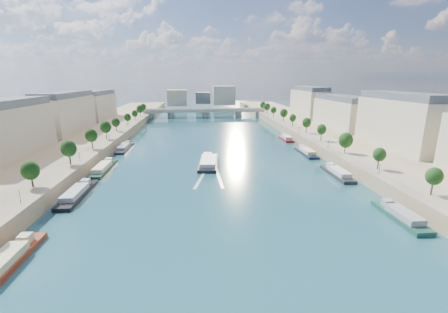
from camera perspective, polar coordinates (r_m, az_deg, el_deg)
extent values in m
plane|color=#0E323E|center=(149.43, -2.13, 0.73)|extent=(700.00, 700.00, 0.00)
cube|color=#9E8460|center=(162.15, -28.47, 0.96)|extent=(44.00, 520.00, 5.00)
cube|color=#9E8460|center=(168.48, 23.14, 2.02)|extent=(44.00, 520.00, 5.00)
cube|color=gray|center=(156.24, -23.53, 2.02)|extent=(14.00, 520.00, 0.10)
cube|color=gray|center=(161.45, 18.52, 2.87)|extent=(14.00, 520.00, 0.10)
cylinder|color=#382B1E|center=(103.28, -32.41, -4.06)|extent=(0.50, 0.50, 3.82)
ellipsoid|color=black|center=(102.33, -32.68, -2.15)|extent=(4.80, 4.80, 5.52)
cylinder|color=#382B1E|center=(124.14, -27.51, -0.57)|extent=(0.50, 0.50, 3.82)
ellipsoid|color=black|center=(123.35, -27.71, 1.04)|extent=(4.80, 4.80, 5.52)
cylinder|color=#382B1E|center=(145.97, -24.05, 1.90)|extent=(0.50, 0.50, 3.82)
ellipsoid|color=black|center=(145.29, -24.20, 3.28)|extent=(4.80, 4.80, 5.52)
cylinder|color=#382B1E|center=(168.39, -21.50, 3.71)|extent=(0.50, 0.50, 3.82)
ellipsoid|color=black|center=(167.80, -21.61, 4.92)|extent=(4.80, 4.80, 5.52)
cylinder|color=#382B1E|center=(191.19, -19.54, 5.09)|extent=(0.50, 0.50, 3.82)
ellipsoid|color=black|center=(190.67, -19.63, 6.16)|extent=(4.80, 4.80, 5.52)
cylinder|color=#382B1E|center=(214.25, -18.00, 6.18)|extent=(0.50, 0.50, 3.82)
ellipsoid|color=black|center=(213.79, -18.08, 7.13)|extent=(4.80, 4.80, 5.52)
cylinder|color=#382B1E|center=(237.50, -16.75, 7.04)|extent=(0.50, 0.50, 3.82)
ellipsoid|color=black|center=(237.09, -16.82, 7.90)|extent=(4.80, 4.80, 5.52)
cylinder|color=#382B1E|center=(260.89, -15.73, 7.75)|extent=(0.50, 0.50, 3.82)
ellipsoid|color=black|center=(260.51, -15.78, 8.54)|extent=(4.80, 4.80, 5.52)
cylinder|color=#382B1E|center=(284.38, -14.87, 8.35)|extent=(0.50, 0.50, 3.82)
ellipsoid|color=black|center=(284.03, -14.91, 9.06)|extent=(4.80, 4.80, 5.52)
cylinder|color=#382B1E|center=(98.71, 34.56, -5.17)|extent=(0.50, 0.50, 3.82)
ellipsoid|color=black|center=(97.71, 34.86, -3.18)|extent=(4.80, 4.80, 5.52)
cylinder|color=#382B1E|center=(117.13, 27.27, -1.38)|extent=(0.50, 0.50, 3.82)
ellipsoid|color=black|center=(116.29, 27.47, 0.32)|extent=(4.80, 4.80, 5.52)
cylinder|color=#382B1E|center=(137.28, 22.05, 1.36)|extent=(0.50, 0.50, 3.82)
ellipsoid|color=black|center=(136.57, 22.19, 2.82)|extent=(4.80, 4.80, 5.52)
cylinder|color=#382B1E|center=(158.51, 18.19, 3.37)|extent=(0.50, 0.50, 3.82)
ellipsoid|color=black|center=(157.89, 18.30, 4.65)|extent=(4.80, 4.80, 5.52)
cylinder|color=#382B1E|center=(180.44, 15.25, 4.90)|extent=(0.50, 0.50, 3.82)
ellipsoid|color=black|center=(179.89, 15.33, 6.02)|extent=(4.80, 4.80, 5.52)
cylinder|color=#382B1E|center=(202.83, 12.94, 6.08)|extent=(0.50, 0.50, 3.82)
ellipsoid|color=black|center=(202.35, 13.00, 7.08)|extent=(4.80, 4.80, 5.52)
cylinder|color=#382B1E|center=(225.56, 11.08, 7.01)|extent=(0.50, 0.50, 3.82)
ellipsoid|color=black|center=(225.12, 11.13, 7.92)|extent=(4.80, 4.80, 5.52)
cylinder|color=#382B1E|center=(248.52, 9.57, 7.77)|extent=(0.50, 0.50, 3.82)
ellipsoid|color=black|center=(248.13, 9.60, 8.60)|extent=(4.80, 4.80, 5.52)
cylinder|color=#382B1E|center=(271.67, 8.30, 8.40)|extent=(0.50, 0.50, 3.82)
ellipsoid|color=black|center=(271.30, 8.33, 9.16)|extent=(4.80, 4.80, 5.52)
cylinder|color=#382B1E|center=(294.95, 7.23, 8.93)|extent=(0.50, 0.50, 3.82)
ellipsoid|color=black|center=(294.61, 7.25, 9.62)|extent=(4.80, 4.80, 5.52)
cylinder|color=black|center=(92.14, -34.35, -6.36)|extent=(0.14, 0.14, 4.00)
sphere|color=#FFE5B2|center=(91.50, -34.54, -5.13)|extent=(0.36, 0.36, 0.36)
cylinder|color=black|center=(126.79, -25.81, -0.04)|extent=(0.14, 0.14, 4.00)
sphere|color=#FFE5B2|center=(126.33, -25.91, 0.88)|extent=(0.36, 0.36, 0.36)
cylinder|color=black|center=(163.89, -21.04, 3.51)|extent=(0.14, 0.14, 4.00)
sphere|color=#FFE5B2|center=(163.54, -21.11, 4.23)|extent=(0.36, 0.36, 0.36)
cylinder|color=black|center=(202.11, -18.04, 5.72)|extent=(0.14, 0.14, 4.00)
sphere|color=#FFE5B2|center=(201.82, -18.09, 6.31)|extent=(0.36, 0.36, 0.36)
cylinder|color=black|center=(240.90, -15.98, 7.22)|extent=(0.14, 0.14, 4.00)
sphere|color=#FFE5B2|center=(240.66, -16.02, 7.72)|extent=(0.36, 0.36, 0.36)
cylinder|color=black|center=(111.74, 27.52, -2.08)|extent=(0.14, 0.14, 4.00)
sphere|color=#FFE5B2|center=(111.21, 27.65, -1.05)|extent=(0.36, 0.36, 0.36)
cylinder|color=black|center=(145.85, 19.26, 2.38)|extent=(0.14, 0.14, 4.00)
sphere|color=#FFE5B2|center=(145.44, 19.33, 3.19)|extent=(0.36, 0.36, 0.36)
cylinder|color=black|center=(182.37, 14.19, 5.09)|extent=(0.14, 0.14, 4.00)
sphere|color=#FFE5B2|center=(182.04, 14.23, 5.74)|extent=(0.36, 0.36, 0.36)
cylinder|color=black|center=(220.10, 10.81, 6.87)|extent=(0.14, 0.14, 4.00)
sphere|color=#FFE5B2|center=(219.83, 10.84, 7.41)|extent=(0.36, 0.36, 0.36)
cylinder|color=black|center=(258.51, 8.42, 8.10)|extent=(0.14, 0.14, 4.00)
sphere|color=#FFE5B2|center=(258.28, 8.43, 8.56)|extent=(0.36, 0.36, 0.36)
cube|color=#B8AA8D|center=(151.08, -36.06, 3.87)|extent=(16.00, 52.00, 20.00)
cube|color=#474C54|center=(149.90, -36.73, 8.22)|extent=(14.72, 50.44, 3.20)
cube|color=#B8AA8D|center=(202.52, -27.84, 7.06)|extent=(16.00, 52.00, 20.00)
cube|color=#474C54|center=(201.65, -28.23, 10.31)|extent=(14.72, 50.44, 3.20)
cube|color=#B8AA8D|center=(256.78, -22.96, 8.86)|extent=(16.00, 52.00, 20.00)
cube|color=#474C54|center=(256.09, -23.22, 11.44)|extent=(14.72, 50.44, 3.20)
cube|color=#B8AA8D|center=(159.05, 30.59, 5.06)|extent=(16.00, 52.00, 20.00)
cube|color=#474C54|center=(157.93, 31.14, 9.20)|extent=(14.72, 50.44, 3.20)
cube|color=#B8AA8D|center=(208.54, 21.44, 7.91)|extent=(16.00, 52.00, 20.00)
cube|color=#474C54|center=(207.68, 21.74, 11.08)|extent=(14.72, 50.44, 3.20)
cube|color=#B8AA8D|center=(261.55, 15.83, 9.55)|extent=(16.00, 52.00, 20.00)
cube|color=#474C54|center=(260.87, 16.01, 12.08)|extent=(14.72, 50.44, 3.20)
cube|color=#B8AA8D|center=(356.23, -8.88, 10.99)|extent=(22.00, 18.00, 18.00)
cube|color=#B8AA8D|center=(366.80, -0.02, 11.58)|extent=(26.00, 20.00, 22.00)
cube|color=#474C54|center=(380.65, -4.04, 11.06)|extent=(18.00, 16.00, 14.00)
cube|color=#C1B79E|center=(286.52, -3.63, 8.70)|extent=(112.00, 11.00, 2.20)
cube|color=#C1B79E|center=(281.40, -3.61, 8.90)|extent=(112.00, 0.80, 0.90)
cube|color=#C1B79E|center=(291.34, -3.66, 9.10)|extent=(112.00, 0.80, 0.90)
cylinder|color=#C1B79E|center=(287.90, -10.06, 7.80)|extent=(6.40, 6.40, 5.00)
cylinder|color=#C1B79E|center=(286.93, -3.62, 7.97)|extent=(6.40, 6.40, 5.00)
cylinder|color=#C1B79E|center=(289.51, 2.79, 8.04)|extent=(6.40, 6.40, 5.00)
cube|color=#C1B79E|center=(290.31, -14.02, 7.64)|extent=(6.00, 12.00, 5.00)
cube|color=#C1B79E|center=(292.90, 6.71, 8.03)|extent=(6.00, 12.00, 5.00)
cube|color=black|center=(129.51, -2.99, -1.32)|extent=(9.78, 27.12, 1.90)
cube|color=white|center=(126.97, -2.96, -0.80)|extent=(7.64, 17.73, 1.71)
cube|color=white|center=(136.71, -3.13, 0.34)|extent=(4.05, 3.49, 1.80)
cube|color=silver|center=(113.30, -4.28, -3.89)|extent=(6.48, 25.70, 0.04)
cube|color=silver|center=(113.54, -1.04, -3.81)|extent=(2.21, 26.03, 0.04)
cube|color=maroon|center=(76.71, -35.73, -16.11)|extent=(5.00, 21.13, 1.80)
cube|color=beige|center=(74.69, -36.59, -15.59)|extent=(4.10, 11.62, 1.60)
cube|color=beige|center=(80.68, -33.66, -12.85)|extent=(2.50, 2.54, 1.80)
cube|color=black|center=(105.86, -26.07, -6.61)|extent=(5.00, 24.43, 1.80)
cube|color=#A7ACB3|center=(103.60, -26.55, -6.12)|extent=(4.10, 13.43, 1.60)
cube|color=#A7ACB3|center=(111.73, -24.88, -4.41)|extent=(2.50, 2.93, 1.80)
cube|color=#163722|center=(130.45, -21.91, -2.30)|extent=(5.00, 25.02, 1.80)
cube|color=#F6E8C4|center=(128.16, -22.23, -1.83)|extent=(4.10, 13.76, 1.60)
cube|color=#F6E8C4|center=(136.90, -21.11, -0.67)|extent=(2.50, 3.00, 1.80)
cube|color=#27272A|center=(164.57, -18.38, 1.40)|extent=(5.00, 23.81, 1.80)
cube|color=#96979F|center=(162.40, -18.57, 1.83)|extent=(4.10, 13.09, 1.60)
cube|color=#96979F|center=(170.99, -17.90, 2.53)|extent=(2.50, 2.86, 1.80)
cube|color=#1B4538|center=(93.18, 30.49, -10.03)|extent=(5.00, 19.19, 1.80)
cube|color=gray|center=(91.42, 31.18, -9.43)|extent=(4.10, 10.55, 1.60)
cube|color=gray|center=(96.81, 28.69, -7.74)|extent=(2.50, 2.30, 1.80)
cube|color=#262729|center=(122.57, 20.73, -3.24)|extent=(5.00, 20.96, 1.80)
cube|color=silver|center=(120.65, 21.14, -2.72)|extent=(4.10, 11.53, 1.60)
cube|color=silver|center=(127.49, 19.60, -1.62)|extent=(2.50, 2.51, 1.80)
cube|color=#181F34|center=(152.30, 15.36, 0.59)|extent=(5.00, 22.06, 1.80)
cube|color=beige|center=(150.31, 15.63, 1.06)|extent=(4.10, 12.13, 1.60)
cube|color=beige|center=(157.94, 14.59, 1.81)|extent=(2.50, 2.65, 1.80)
cube|color=maroon|center=(183.82, 11.73, 3.18)|extent=(5.00, 17.13, 1.80)
cube|color=#AFB3BC|center=(182.21, 11.88, 3.62)|extent=(4.10, 9.42, 1.60)
cube|color=#AFB3BC|center=(188.32, 11.32, 4.03)|extent=(2.50, 2.06, 1.80)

